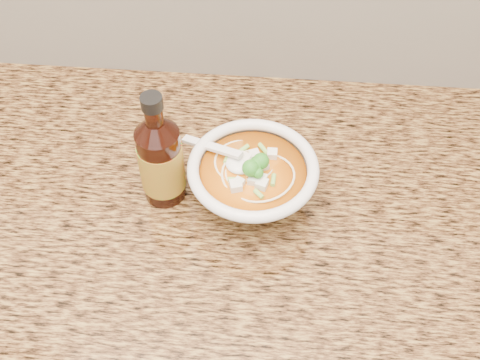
{
  "coord_description": "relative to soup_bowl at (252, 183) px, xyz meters",
  "views": [
    {
      "loc": [
        0.18,
        1.09,
        1.68
      ],
      "look_at": [
        0.14,
        1.68,
        0.95
      ],
      "focal_mm": 45.0,
      "sensor_mm": 36.0,
      "label": 1
    }
  ],
  "objects": [
    {
      "name": "counter_slab",
      "position": [
        -0.16,
        -0.0,
        -0.07
      ],
      "size": [
        4.0,
        0.68,
        0.04
      ],
      "primitive_type": "cube",
      "color": "olive",
      "rests_on": "cabinet"
    },
    {
      "name": "cabinet",
      "position": [
        -0.16,
        -0.0,
        -0.52
      ],
      "size": [
        4.0,
        0.65,
        0.86
      ],
      "primitive_type": "cube",
      "color": "black",
      "rests_on": "ground"
    },
    {
      "name": "hot_sauce_bottle",
      "position": [
        -0.14,
        0.01,
        0.03
      ],
      "size": [
        0.09,
        0.09,
        0.21
      ],
      "rotation": [
        0.0,
        0.0,
        -0.26
      ],
      "color": "#320E06",
      "rests_on": "counter_slab"
    },
    {
      "name": "soup_bowl",
      "position": [
        0.0,
        0.0,
        0.0
      ],
      "size": [
        0.22,
        0.2,
        0.11
      ],
      "rotation": [
        0.0,
        0.0,
        -0.22
      ],
      "color": "silver",
      "rests_on": "counter_slab"
    }
  ]
}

